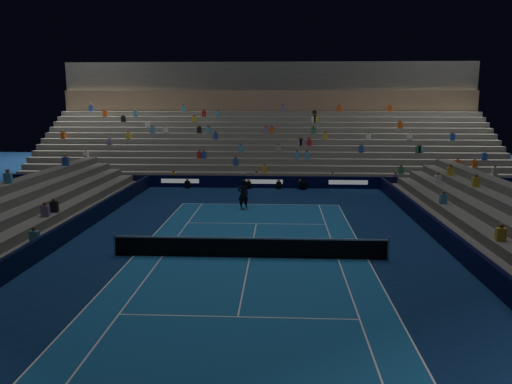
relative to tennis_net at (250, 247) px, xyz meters
The scene contains 9 objects.
ground 0.50m from the tennis_net, ahead, with size 90.00×90.00×0.00m, color navy.
court_surface 0.50m from the tennis_net, ahead, with size 10.97×23.77×0.01m, color #1A5893.
sponsor_barrier_far 18.50m from the tennis_net, 90.00° to the left, with size 44.00×0.25×1.00m, color black.
sponsor_barrier_east 9.70m from the tennis_net, ahead, with size 0.25×37.00×1.00m, color black.
sponsor_barrier_west 9.70m from the tennis_net, behind, with size 0.25×37.00×1.00m, color black.
grandstand_main 28.05m from the tennis_net, 90.00° to the left, with size 44.00×15.20×11.20m.
tennis_net is the anchor object (origin of this frame).
tennis_player 10.31m from the tennis_net, 95.96° to the left, with size 0.75×0.49×2.06m, color black.
broadcast_camera 18.30m from the tennis_net, 79.57° to the left, with size 0.55×0.99×0.68m.
Camera 1 is at (1.40, -22.04, 7.30)m, focal length 34.61 mm.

